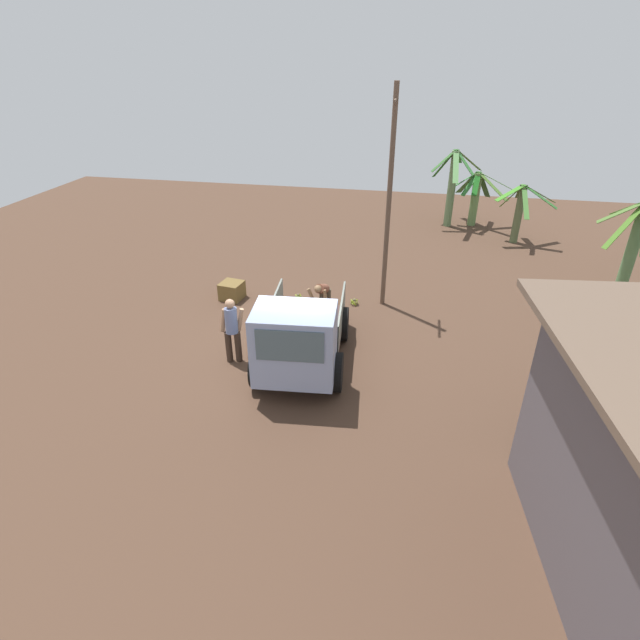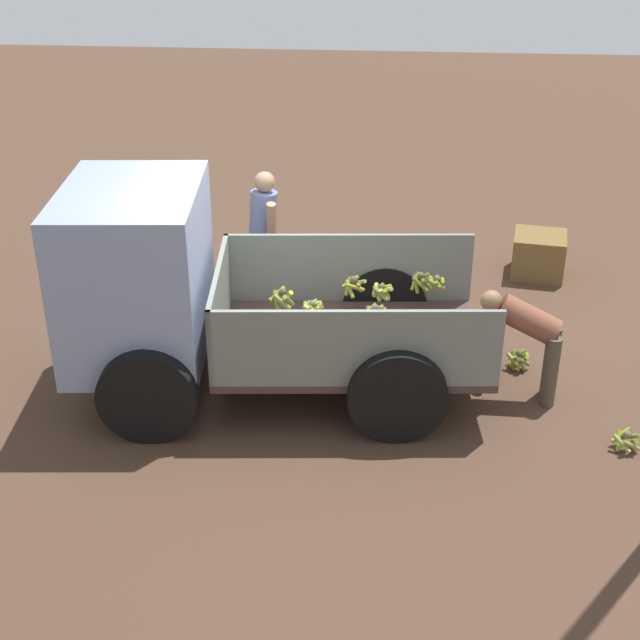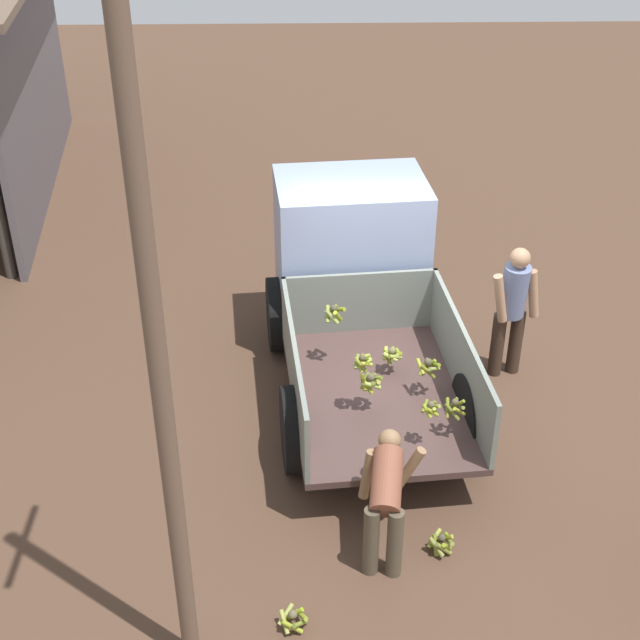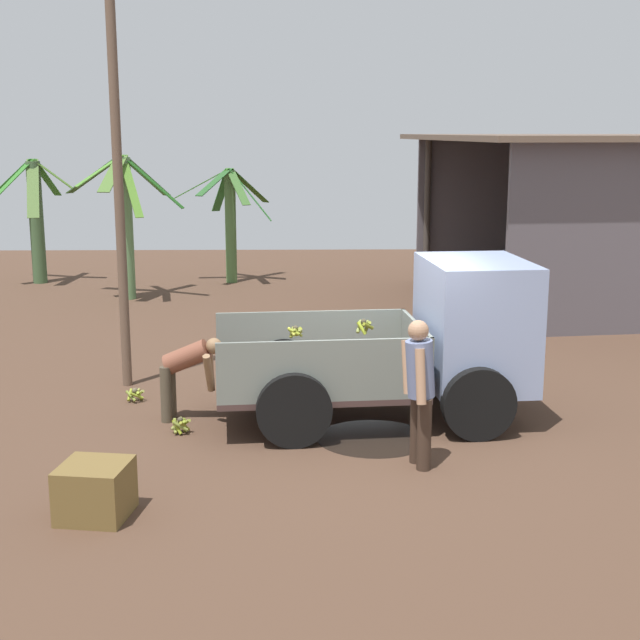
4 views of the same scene
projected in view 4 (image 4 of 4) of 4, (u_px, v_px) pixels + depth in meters
name	position (u px, v px, depth m)	size (l,w,h in m)	color
ground	(380.00, 426.00, 11.85)	(36.00, 36.00, 0.00)	#4C3526
mud_patch_0	(373.00, 438.00, 11.38)	(1.47, 1.47, 0.01)	black
cargo_truck	(443.00, 337.00, 12.02)	(4.30, 2.44, 2.16)	#47322F
warehouse_shed	(629.00, 181.00, 20.16)	(8.67, 8.56, 3.76)	#595258
utility_pole	(118.00, 168.00, 13.07)	(1.06, 0.14, 6.42)	brown
banana_palm_0	(36.00, 219.00, 22.66)	(2.20, 2.02, 3.16)	#3F5C37
banana_palm_3	(125.00, 223.00, 20.46)	(2.89, 2.42, 3.32)	#5F8954
banana_palm_4	(231.00, 221.00, 22.77)	(2.47, 2.20, 2.93)	#517840
person_foreground_visitor	(419.00, 386.00, 10.24)	(0.42, 0.65, 1.75)	#39291F
person_worker_loading	(186.00, 369.00, 11.95)	(0.85, 0.64, 1.16)	#4D4333
banana_bunch_on_ground_0	(135.00, 394.00, 12.90)	(0.28, 0.28, 0.20)	brown
banana_bunch_on_ground_1	(180.00, 425.00, 11.53)	(0.28, 0.27, 0.22)	#463F2D
wooden_crate_0	(95.00, 490.00, 9.02)	(0.67, 0.67, 0.56)	brown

